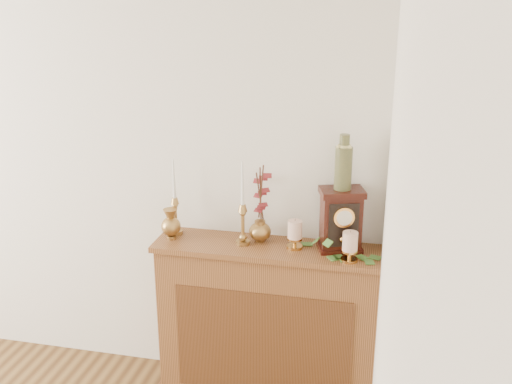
% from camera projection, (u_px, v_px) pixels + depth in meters
% --- Properties ---
extents(console_shelf, '(1.24, 0.34, 0.93)m').
position_uv_depth(console_shelf, '(268.00, 326.00, 3.37)').
color(console_shelf, brown).
rests_on(console_shelf, ground).
extents(candlestick_left, '(0.07, 0.07, 0.44)m').
position_uv_depth(candlestick_left, '(175.00, 210.00, 3.33)').
color(candlestick_left, '#A07F40').
rests_on(candlestick_left, console_shelf).
extents(candlestick_center, '(0.08, 0.08, 0.46)m').
position_uv_depth(candlestick_center, '(243.00, 218.00, 3.19)').
color(candlestick_center, '#A07F40').
rests_on(candlestick_center, console_shelf).
extents(bud_vase, '(0.11, 0.11, 0.17)m').
position_uv_depth(bud_vase, '(171.00, 224.00, 3.28)').
color(bud_vase, '#A07F40').
rests_on(bud_vase, console_shelf).
extents(ginger_jar, '(0.18, 0.20, 0.45)m').
position_uv_depth(ginger_jar, '(262.00, 205.00, 3.24)').
color(ginger_jar, '#A07F40').
rests_on(ginger_jar, console_shelf).
extents(pillar_candle_left, '(0.09, 0.09, 0.17)m').
position_uv_depth(pillar_candle_left, '(295.00, 233.00, 3.16)').
color(pillar_candle_left, '#C38F44').
rests_on(pillar_candle_left, console_shelf).
extents(pillar_candle_right, '(0.09, 0.09, 0.17)m').
position_uv_depth(pillar_candle_right, '(350.00, 245.00, 3.01)').
color(pillar_candle_right, '#C38F44').
rests_on(pillar_candle_right, console_shelf).
extents(ivy_garland, '(0.47, 0.17, 0.09)m').
position_uv_depth(ivy_garland, '(364.00, 254.00, 3.08)').
color(ivy_garland, '#41702B').
rests_on(ivy_garland, console_shelf).
extents(mantel_clock, '(0.26, 0.22, 0.34)m').
position_uv_depth(mantel_clock, '(341.00, 220.00, 3.12)').
color(mantel_clock, '#38110B').
rests_on(mantel_clock, console_shelf).
extents(ceramic_vase, '(0.09, 0.09, 0.29)m').
position_uv_depth(ceramic_vase, '(343.00, 165.00, 3.03)').
color(ceramic_vase, '#1B3626').
rests_on(ceramic_vase, mantel_clock).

